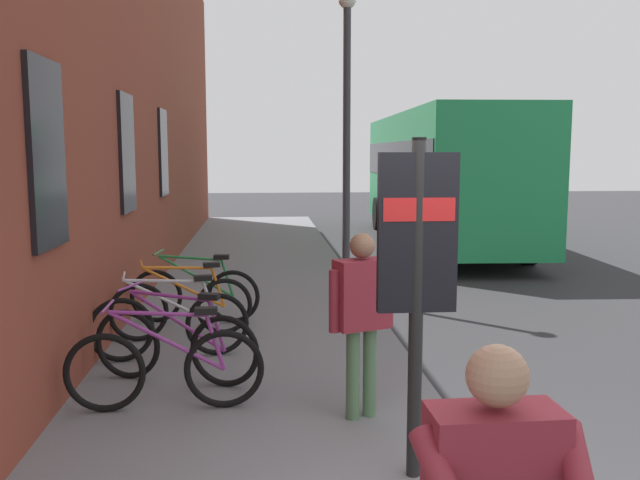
% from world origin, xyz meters
% --- Properties ---
extents(ground, '(60.00, 60.00, 0.00)m').
position_xyz_m(ground, '(6.00, -1.00, 0.00)').
color(ground, '#2D2D30').
extents(sidewalk_pavement, '(24.00, 3.50, 0.12)m').
position_xyz_m(sidewalk_pavement, '(8.00, 1.75, 0.06)').
color(sidewalk_pavement, slate).
rests_on(sidewalk_pavement, ground).
extents(station_facade, '(22.00, 0.65, 7.38)m').
position_xyz_m(station_facade, '(8.99, 3.80, 3.69)').
color(station_facade, brown).
rests_on(station_facade, ground).
extents(bicycle_nearest_sign, '(0.48, 1.77, 0.97)m').
position_xyz_m(bicycle_nearest_sign, '(1.98, 2.54, 0.51)').
color(bicycle_nearest_sign, black).
rests_on(bicycle_nearest_sign, sidewalk_pavement).
extents(bicycle_by_door, '(0.69, 1.70, 0.97)m').
position_xyz_m(bicycle_by_door, '(2.71, 2.54, 0.51)').
color(bicycle_by_door, black).
rests_on(bicycle_by_door, sidewalk_pavement).
extents(bicycle_beside_lamp, '(0.48, 1.76, 0.97)m').
position_xyz_m(bicycle_beside_lamp, '(3.53, 2.69, 0.51)').
color(bicycle_beside_lamp, black).
rests_on(bicycle_beside_lamp, sidewalk_pavement).
extents(bicycle_leaning_wall, '(0.56, 1.74, 0.97)m').
position_xyz_m(bicycle_leaning_wall, '(4.39, 2.65, 0.51)').
color(bicycle_leaning_wall, black).
rests_on(bicycle_leaning_wall, sidewalk_pavement).
extents(bicycle_far_end, '(0.48, 1.76, 0.97)m').
position_xyz_m(bicycle_far_end, '(5.14, 2.57, 0.51)').
color(bicycle_far_end, black).
rests_on(bicycle_far_end, sidewalk_pavement).
extents(transit_info_sign, '(0.10, 0.55, 2.40)m').
position_xyz_m(transit_info_sign, '(0.57, 0.61, 1.72)').
color(transit_info_sign, black).
rests_on(transit_info_sign, sidewalk_pavement).
extents(city_bus, '(10.61, 3.03, 3.35)m').
position_xyz_m(city_bus, '(13.44, -3.00, 1.92)').
color(city_bus, '#1E8C4C').
rests_on(city_bus, ground).
extents(pedestrian_near_bus, '(0.38, 0.59, 1.62)m').
position_xyz_m(pedestrian_near_bus, '(1.67, 0.82, 1.11)').
color(pedestrian_near_bus, '#4C724C').
rests_on(pedestrian_near_bus, sidewalk_pavement).
extents(street_lamp, '(0.28, 0.28, 4.78)m').
position_xyz_m(street_lamp, '(6.89, 0.30, 2.98)').
color(street_lamp, '#333338').
rests_on(street_lamp, sidewalk_pavement).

